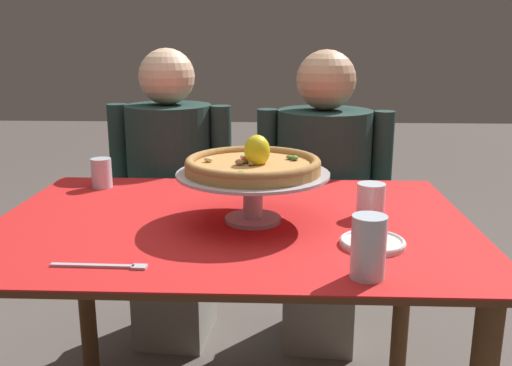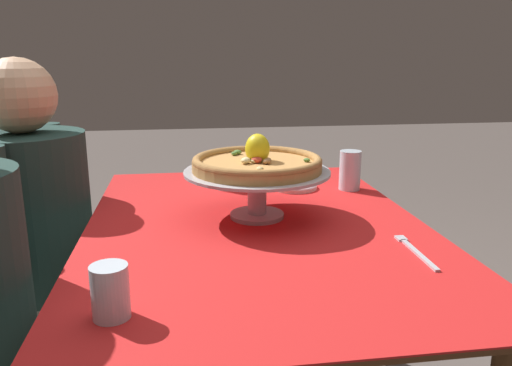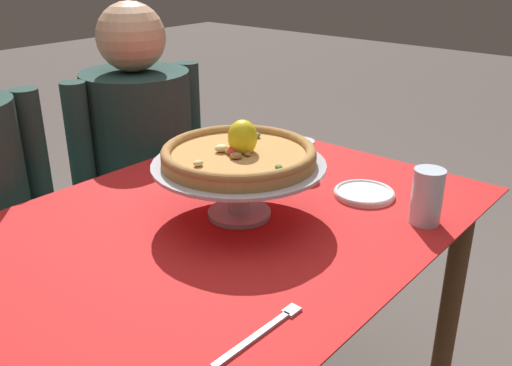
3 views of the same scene
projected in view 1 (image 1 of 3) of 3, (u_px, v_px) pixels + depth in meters
dining_table at (233, 255)px, 1.57m from camera, size 1.31×0.92×0.75m
pizza_stand at (253, 184)px, 1.50m from camera, size 0.41×0.41×0.14m
pizza at (253, 164)px, 1.49m from camera, size 0.36×0.36×0.10m
water_glass_front_right at (368, 251)px, 1.15m from camera, size 0.07×0.07×0.13m
water_glass_back_left at (102, 175)px, 1.87m from camera, size 0.07×0.07×0.10m
water_glass_side_right at (371, 202)px, 1.56m from camera, size 0.08×0.08×0.10m
side_plate at (372, 242)px, 1.34m from camera, size 0.16×0.16×0.02m
dinner_fork at (104, 266)px, 1.22m from camera, size 0.21×0.02×0.01m
diner_left at (172, 205)px, 2.25m from camera, size 0.49×0.37×1.20m
diner_right at (322, 204)px, 2.22m from camera, size 0.52×0.40×1.19m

